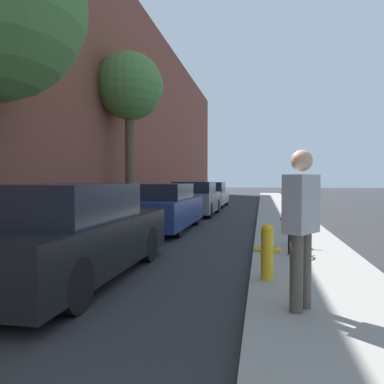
# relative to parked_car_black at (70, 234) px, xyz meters

# --- Properties ---
(ground_plane) EXTENTS (120.00, 120.00, 0.00)m
(ground_plane) POSITION_rel_parked_car_black_xyz_m (0.86, 9.90, -0.70)
(ground_plane) COLOR #28282B
(sidewalk_left) EXTENTS (2.00, 52.00, 0.12)m
(sidewalk_left) POSITION_rel_parked_car_black_xyz_m (-2.04, 9.90, -0.64)
(sidewalk_left) COLOR gray
(sidewalk_left) RESTS_ON ground
(sidewalk_right) EXTENTS (2.00, 52.00, 0.12)m
(sidewalk_right) POSITION_rel_parked_car_black_xyz_m (3.76, 9.90, -0.64)
(sidewalk_right) COLOR gray
(sidewalk_right) RESTS_ON ground
(building_facade_left) EXTENTS (0.70, 52.00, 10.29)m
(building_facade_left) POSITION_rel_parked_car_black_xyz_m (-3.39, 9.90, 4.44)
(building_facade_left) COLOR brown
(building_facade_left) RESTS_ON ground
(parked_car_black) EXTENTS (1.81, 4.54, 1.49)m
(parked_car_black) POSITION_rel_parked_car_black_xyz_m (0.00, 0.00, 0.00)
(parked_car_black) COLOR black
(parked_car_black) RESTS_ON ground
(parked_car_navy) EXTENTS (1.91, 4.50, 1.43)m
(parked_car_navy) POSITION_rel_parked_car_black_xyz_m (-0.14, 5.79, -0.01)
(parked_car_navy) COLOR black
(parked_car_navy) RESTS_ON ground
(parked_car_grey) EXTENTS (1.82, 4.11, 1.46)m
(parked_car_grey) POSITION_rel_parked_car_black_xyz_m (0.04, 10.78, -0.01)
(parked_car_grey) COLOR black
(parked_car_grey) RESTS_ON ground
(parked_car_silver) EXTENTS (1.84, 4.09, 1.41)m
(parked_car_silver) POSITION_rel_parked_car_black_xyz_m (-0.03, 16.06, -0.03)
(parked_car_silver) COLOR black
(parked_car_silver) RESTS_ON ground
(street_tree_far) EXTENTS (2.61, 2.61, 6.38)m
(street_tree_far) POSITION_rel_parked_car_black_xyz_m (-2.16, 8.63, 4.39)
(street_tree_far) COLOR brown
(street_tree_far) RESTS_ON sidewalk_left
(fire_hydrant) EXTENTS (0.38, 0.18, 0.80)m
(fire_hydrant) POSITION_rel_parked_car_black_xyz_m (3.01, 0.10, -0.17)
(fire_hydrant) COLOR gold
(fire_hydrant) RESTS_ON sidewalk_right
(pedestrian) EXTENTS (0.43, 0.50, 1.75)m
(pedestrian) POSITION_rel_parked_car_black_xyz_m (3.35, -1.10, 0.41)
(pedestrian) COLOR #4C473D
(pedestrian) RESTS_ON sidewalk_right
(bicycle) EXTENTS (0.44, 1.58, 0.64)m
(bicycle) POSITION_rel_parked_car_black_xyz_m (3.50, 2.54, -0.25)
(bicycle) COLOR black
(bicycle) RESTS_ON sidewalk_right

